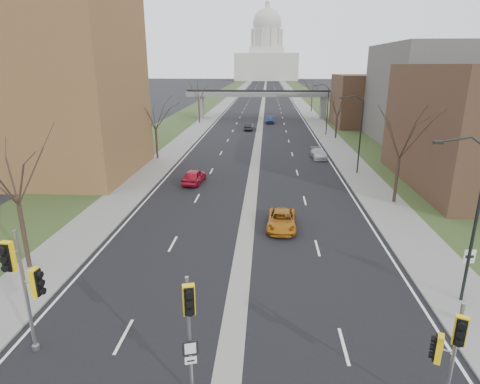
# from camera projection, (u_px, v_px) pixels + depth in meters

# --- Properties ---
(ground) EXTENTS (700.00, 700.00, 0.00)m
(ground) POSITION_uv_depth(u_px,v_px,m) (228.00, 374.00, 16.23)
(ground) COLOR black
(ground) RESTS_ON ground
(road_surface) EXTENTS (20.00, 600.00, 0.01)m
(road_surface) POSITION_uv_depth(u_px,v_px,m) (264.00, 96.00, 158.80)
(road_surface) COLOR black
(road_surface) RESTS_ON ground
(median_strip) EXTENTS (1.20, 600.00, 0.02)m
(median_strip) POSITION_uv_depth(u_px,v_px,m) (264.00, 96.00, 158.80)
(median_strip) COLOR gray
(median_strip) RESTS_ON ground
(sidewalk_right) EXTENTS (4.00, 600.00, 0.12)m
(sidewalk_right) POSITION_uv_depth(u_px,v_px,m) (294.00, 96.00, 158.02)
(sidewalk_right) COLOR gray
(sidewalk_right) RESTS_ON ground
(sidewalk_left) EXTENTS (4.00, 600.00, 0.12)m
(sidewalk_left) POSITION_uv_depth(u_px,v_px,m) (234.00, 96.00, 159.55)
(sidewalk_left) COLOR gray
(sidewalk_left) RESTS_ON ground
(grass_verge_right) EXTENTS (8.00, 600.00, 0.10)m
(grass_verge_right) POSITION_uv_depth(u_px,v_px,m) (310.00, 96.00, 157.64)
(grass_verge_right) COLOR #2D3E1C
(grass_verge_right) RESTS_ON ground
(grass_verge_left) EXTENTS (8.00, 600.00, 0.10)m
(grass_verge_left) POSITION_uv_depth(u_px,v_px,m) (219.00, 96.00, 159.93)
(grass_verge_left) COLOR #2D3E1C
(grass_verge_left) RESTS_ON ground
(apartment_building) EXTENTS (25.00, 16.00, 22.00)m
(apartment_building) POSITION_uv_depth(u_px,v_px,m) (13.00, 74.00, 43.05)
(apartment_building) COLOR brown
(apartment_building) RESTS_ON ground
(commercial_block_mid) EXTENTS (18.00, 22.00, 15.00)m
(commercial_block_mid) POSITION_uv_depth(u_px,v_px,m) (441.00, 95.00, 61.59)
(commercial_block_mid) COLOR #625F5A
(commercial_block_mid) RESTS_ON ground
(commercial_block_far) EXTENTS (14.00, 14.00, 10.00)m
(commercial_block_far) POSITION_uv_depth(u_px,v_px,m) (371.00, 101.00, 79.84)
(commercial_block_far) COLOR #4D3724
(commercial_block_far) RESTS_ON ground
(pedestrian_bridge) EXTENTS (34.00, 3.00, 6.45)m
(pedestrian_bridge) POSITION_uv_depth(u_px,v_px,m) (261.00, 97.00, 90.79)
(pedestrian_bridge) COLOR slate
(pedestrian_bridge) RESTS_ON ground
(capitol) EXTENTS (48.00, 42.00, 55.75)m
(capitol) POSITION_uv_depth(u_px,v_px,m) (267.00, 55.00, 314.74)
(capitol) COLOR beige
(capitol) RESTS_ON ground
(streetlight_near) EXTENTS (2.61, 0.20, 8.70)m
(streetlight_near) POSITION_uv_depth(u_px,v_px,m) (467.00, 174.00, 19.11)
(streetlight_near) COLOR black
(streetlight_near) RESTS_ON sidewalk_right
(streetlight_mid) EXTENTS (2.61, 0.20, 8.70)m
(streetlight_mid) POSITION_uv_depth(u_px,v_px,m) (355.00, 112.00, 43.83)
(streetlight_mid) COLOR black
(streetlight_mid) RESTS_ON sidewalk_right
(streetlight_far) EXTENTS (2.61, 0.20, 8.70)m
(streetlight_far) POSITION_uv_depth(u_px,v_px,m) (324.00, 95.00, 68.54)
(streetlight_far) COLOR black
(streetlight_far) RESTS_ON sidewalk_right
(tree_left_a) EXTENTS (7.20, 7.20, 9.40)m
(tree_left_a) POSITION_uv_depth(u_px,v_px,m) (11.00, 163.00, 22.64)
(tree_left_a) COLOR #382B21
(tree_left_a) RESTS_ON sidewalk_left
(tree_left_b) EXTENTS (6.75, 6.75, 8.81)m
(tree_left_b) POSITION_uv_depth(u_px,v_px,m) (155.00, 111.00, 51.28)
(tree_left_b) COLOR #382B21
(tree_left_b) RESTS_ON sidewalk_left
(tree_left_c) EXTENTS (7.65, 7.65, 9.99)m
(tree_left_c) POSITION_uv_depth(u_px,v_px,m) (198.00, 89.00, 83.35)
(tree_left_c) COLOR #382B21
(tree_left_c) RESTS_ON sidewalk_left
(tree_right_a) EXTENTS (7.20, 7.20, 9.40)m
(tree_right_a) POSITION_uv_depth(u_px,v_px,m) (403.00, 130.00, 34.29)
(tree_right_a) COLOR #382B21
(tree_right_a) RESTS_ON sidewalk_right
(tree_right_b) EXTENTS (6.30, 6.30, 8.22)m
(tree_right_b) POSITION_uv_depth(u_px,v_px,m) (338.00, 103.00, 65.91)
(tree_right_b) COLOR #382B21
(tree_right_b) RESTS_ON sidewalk_right
(tree_right_c) EXTENTS (7.65, 7.65, 9.99)m
(tree_right_c) POSITION_uv_depth(u_px,v_px,m) (313.00, 84.00, 103.56)
(tree_right_c) COLOR #382B21
(tree_right_c) RESTS_ON sidewalk_right
(signal_pole_left) EXTENTS (1.08, 0.98, 5.68)m
(signal_pole_left) POSITION_uv_depth(u_px,v_px,m) (24.00, 277.00, 16.28)
(signal_pole_left) COLOR gray
(signal_pole_left) RESTS_ON ground
(signal_pole_median) EXTENTS (0.68, 0.85, 5.06)m
(signal_pole_median) POSITION_uv_depth(u_px,v_px,m) (189.00, 320.00, 13.85)
(signal_pole_median) COLOR gray
(signal_pole_median) RESTS_ON ground
(signal_pole_right) EXTENTS (0.78, 1.08, 4.70)m
(signal_pole_right) POSITION_uv_depth(u_px,v_px,m) (450.00, 347.00, 13.18)
(signal_pole_right) COLOR gray
(signal_pole_right) RESTS_ON ground
(speed_limit_sign) EXTENTS (0.60, 0.08, 2.77)m
(speed_limit_sign) POSITION_uv_depth(u_px,v_px,m) (468.00, 265.00, 20.85)
(speed_limit_sign) COLOR black
(speed_limit_sign) RESTS_ON sidewalk_right
(car_left_near) EXTENTS (2.25, 4.63, 1.52)m
(car_left_near) POSITION_uv_depth(u_px,v_px,m) (194.00, 176.00, 42.07)
(car_left_near) COLOR maroon
(car_left_near) RESTS_ON ground
(car_left_far) EXTENTS (1.65, 4.15, 1.34)m
(car_left_far) POSITION_uv_depth(u_px,v_px,m) (249.00, 127.00, 76.13)
(car_left_far) COLOR black
(car_left_far) RESTS_ON ground
(car_right_near) EXTENTS (2.39, 4.80, 1.31)m
(car_right_near) POSITION_uv_depth(u_px,v_px,m) (282.00, 220.00, 30.50)
(car_right_near) COLOR #A66011
(car_right_near) RESTS_ON ground
(car_right_mid) EXTENTS (2.06, 4.37, 1.23)m
(car_right_mid) POSITION_uv_depth(u_px,v_px,m) (319.00, 154.00, 53.18)
(car_right_mid) COLOR #ACADB4
(car_right_mid) RESTS_ON ground
(car_right_far) EXTENTS (1.84, 4.56, 1.55)m
(car_right_far) POSITION_uv_depth(u_px,v_px,m) (270.00, 119.00, 85.27)
(car_right_far) COLOR navy
(car_right_far) RESTS_ON ground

